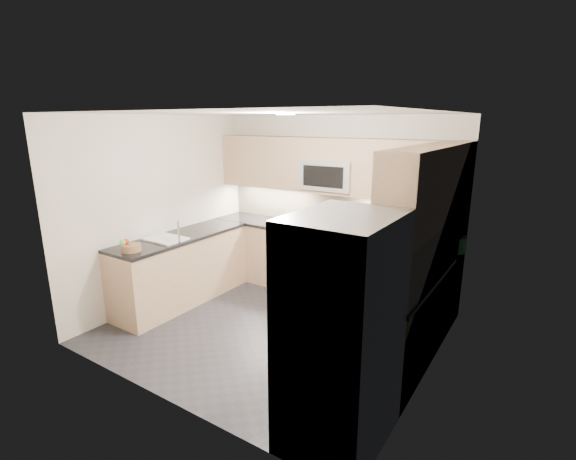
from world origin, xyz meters
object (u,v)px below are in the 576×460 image
(gas_range, at_px, (323,263))
(utensil_bowl, at_px, (452,243))
(cutting_board, at_px, (285,223))
(fruit_basket, at_px, (131,248))
(refrigerator, at_px, (341,333))
(microwave, at_px, (330,175))

(gas_range, relative_size, utensil_bowl, 2.84)
(gas_range, xyz_separation_m, utensil_bowl, (1.70, -0.02, 0.58))
(gas_range, distance_m, cutting_board, 0.83)
(utensil_bowl, bearing_deg, cutting_board, 179.29)
(utensil_bowl, height_order, fruit_basket, utensil_bowl)
(refrigerator, bearing_deg, gas_range, 120.88)
(refrigerator, xyz_separation_m, fruit_basket, (-2.89, 0.35, 0.08))
(refrigerator, bearing_deg, utensil_bowl, 84.10)
(cutting_board, bearing_deg, refrigerator, -49.02)
(cutting_board, height_order, fruit_basket, fruit_basket)
(gas_range, xyz_separation_m, microwave, (0.00, 0.12, 1.24))
(refrigerator, distance_m, cutting_board, 3.23)
(cutting_board, bearing_deg, microwave, 9.56)
(utensil_bowl, bearing_deg, gas_range, 179.43)
(gas_range, distance_m, utensil_bowl, 1.79)
(microwave, distance_m, cutting_board, 1.01)
(refrigerator, height_order, cutting_board, refrigerator)
(cutting_board, distance_m, fruit_basket, 2.23)
(refrigerator, bearing_deg, cutting_board, 130.98)
(gas_range, distance_m, fruit_basket, 2.58)
(microwave, bearing_deg, refrigerator, -60.38)
(refrigerator, height_order, utensil_bowl, refrigerator)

